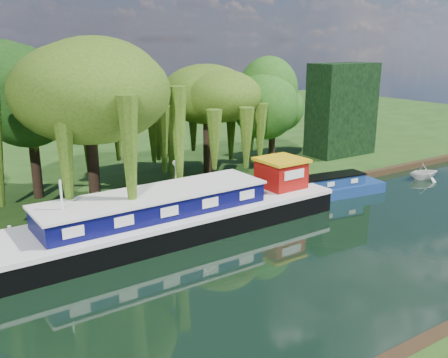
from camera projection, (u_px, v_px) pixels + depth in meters
ground at (272, 266)px, 23.75m from camera, size 120.00×120.00×0.00m
far_bank at (63, 143)px, 50.98m from camera, size 120.00×52.00×0.45m
dutch_barge at (176, 215)px, 27.49m from camera, size 20.12×4.94×4.23m
narrowboat at (312, 191)px, 33.46m from camera, size 11.41×3.41×1.64m
white_cruiser at (423, 179)px, 38.46m from camera, size 3.09×2.83×1.37m
willow_left at (88, 92)px, 28.73m from camera, size 8.06×8.06×9.66m
willow_right at (208, 105)px, 36.02m from camera, size 6.06×6.06×7.38m
tree_far_mid at (29, 101)px, 30.91m from camera, size 5.55×5.55×9.08m
tree_far_right at (273, 103)px, 39.03m from camera, size 4.58×4.58×7.49m
conifer_hedge at (342, 109)px, 43.89m from camera, size 6.00×3.00×8.00m
lamppost at (175, 169)px, 31.79m from camera, size 0.36×0.36×2.56m
mooring_posts at (178, 202)px, 29.97m from camera, size 19.16×0.16×1.00m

